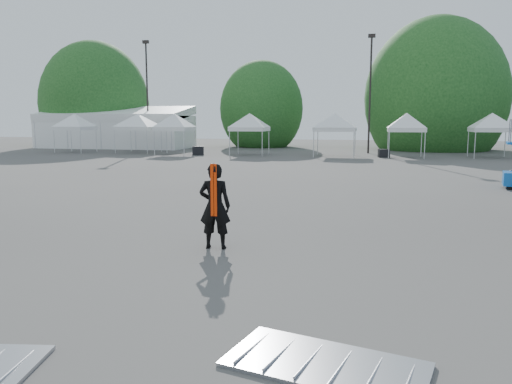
# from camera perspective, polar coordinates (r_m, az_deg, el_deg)

# --- Properties ---
(ground) EXTENTS (120.00, 120.00, 0.00)m
(ground) POSITION_cam_1_polar(r_m,az_deg,el_deg) (12.17, -2.41, -5.25)
(ground) COLOR #474442
(ground) RESTS_ON ground
(marquee) EXTENTS (15.00, 6.25, 4.23)m
(marquee) POSITION_cam_1_polar(r_m,az_deg,el_deg) (52.78, -15.71, 7.04)
(marquee) COLOR white
(marquee) RESTS_ON ground
(light_pole_west) EXTENTS (0.60, 0.25, 10.30)m
(light_pole_west) POSITION_cam_1_polar(r_m,az_deg,el_deg) (50.17, -12.34, 11.45)
(light_pole_west) COLOR black
(light_pole_west) RESTS_ON ground
(light_pole_east) EXTENTS (0.60, 0.25, 9.80)m
(light_pole_east) POSITION_cam_1_polar(r_m,az_deg,el_deg) (43.49, 12.92, 11.61)
(light_pole_east) COLOR black
(light_pole_east) RESTS_ON ground
(tree_far_w) EXTENTS (4.80, 4.80, 7.30)m
(tree_far_w) POSITION_cam_1_polar(r_m,az_deg,el_deg) (57.38, -17.93, 9.59)
(tree_far_w) COLOR #382314
(tree_far_w) RESTS_ON ground
(tree_mid_w) EXTENTS (4.16, 4.16, 6.33)m
(tree_mid_w) POSITION_cam_1_polar(r_m,az_deg,el_deg) (52.61, 0.64, 9.48)
(tree_mid_w) COLOR #382314
(tree_mid_w) RESTS_ON ground
(tree_mid_e) EXTENTS (5.12, 5.12, 7.79)m
(tree_mid_e) POSITION_cam_1_polar(r_m,az_deg,el_deg) (50.79, 19.79, 10.07)
(tree_mid_e) COLOR #382314
(tree_mid_e) RESTS_ON ground
(tent_a) EXTENTS (3.83, 3.83, 3.88)m
(tent_a) POSITION_cam_1_polar(r_m,az_deg,el_deg) (46.31, -20.03, 8.06)
(tent_a) COLOR silver
(tent_a) RESTS_ON ground
(tent_b) EXTENTS (4.43, 4.43, 3.88)m
(tent_b) POSITION_cam_1_polar(r_m,az_deg,el_deg) (44.47, -13.35, 8.35)
(tent_b) COLOR silver
(tent_b) RESTS_ON ground
(tent_c) EXTENTS (3.84, 3.84, 3.88)m
(tent_c) POSITION_cam_1_polar(r_m,az_deg,el_deg) (41.54, -9.31, 8.48)
(tent_c) COLOR silver
(tent_c) RESTS_ON ground
(tent_d) EXTENTS (3.99, 3.99, 3.88)m
(tent_d) POSITION_cam_1_polar(r_m,az_deg,el_deg) (40.10, -0.74, 8.60)
(tent_d) COLOR silver
(tent_d) RESTS_ON ground
(tent_e) EXTENTS (4.51, 4.51, 3.88)m
(tent_e) POSITION_cam_1_polar(r_m,az_deg,el_deg) (39.45, 9.07, 8.50)
(tent_e) COLOR silver
(tent_e) RESTS_ON ground
(tent_f) EXTENTS (3.81, 3.81, 3.88)m
(tent_f) POSITION_cam_1_polar(r_m,az_deg,el_deg) (39.05, 16.85, 8.25)
(tent_f) COLOR silver
(tent_f) RESTS_ON ground
(tent_g) EXTENTS (4.04, 4.04, 3.88)m
(tent_g) POSITION_cam_1_polar(r_m,az_deg,el_deg) (41.13, 25.39, 7.80)
(tent_g) COLOR silver
(tent_g) RESTS_ON ground
(man) EXTENTS (0.75, 0.54, 1.91)m
(man) POSITION_cam_1_polar(r_m,az_deg,el_deg) (11.04, -4.73, -1.60)
(man) COLOR black
(man) RESTS_ON ground
(barrier_mid) EXTENTS (2.49, 1.65, 0.07)m
(barrier_mid) POSITION_cam_1_polar(r_m,az_deg,el_deg) (6.18, 7.98, -18.88)
(barrier_mid) COLOR #9C9EA4
(barrier_mid) RESTS_ON ground
(crate_west) EXTENTS (1.09, 0.97, 0.71)m
(crate_west) POSITION_cam_1_polar(r_m,az_deg,el_deg) (40.52, -6.64, 4.71)
(crate_west) COLOR black
(crate_west) RESTS_ON ground
(crate_mid) EXTENTS (0.90, 0.76, 0.62)m
(crate_mid) POSITION_cam_1_polar(r_m,az_deg,el_deg) (38.98, 14.40, 4.31)
(crate_mid) COLOR black
(crate_mid) RESTS_ON ground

